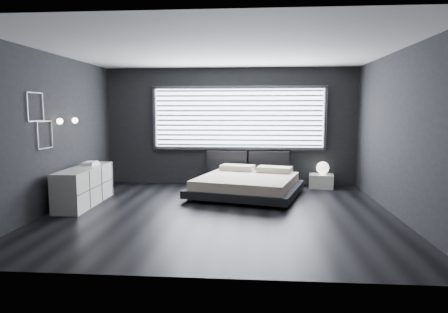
{
  "coord_description": "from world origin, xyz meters",
  "views": [
    {
      "loc": [
        0.61,
        -6.83,
        1.8
      ],
      "look_at": [
        0.0,
        0.85,
        0.9
      ],
      "focal_mm": 32.0,
      "sensor_mm": 36.0,
      "label": 1
    }
  ],
  "objects": [
    {
      "name": "headboard",
      "position": [
        0.43,
        2.64,
        0.57
      ],
      "size": [
        1.96,
        0.16,
        0.52
      ],
      "color": "black",
      "rests_on": "ground"
    },
    {
      "name": "book_stack",
      "position": [
        -2.67,
        0.8,
        0.74
      ],
      "size": [
        0.29,
        0.36,
        0.07
      ],
      "color": "white",
      "rests_on": "dresser"
    },
    {
      "name": "window",
      "position": [
        0.2,
        2.7,
        1.61
      ],
      "size": [
        4.14,
        0.09,
        1.52
      ],
      "color": "white",
      "rests_on": "ground"
    },
    {
      "name": "dresser",
      "position": [
        -2.65,
        0.44,
        0.36
      ],
      "size": [
        0.53,
        1.79,
        0.71
      ],
      "color": "silver",
      "rests_on": "ground"
    },
    {
      "name": "sconce_far",
      "position": [
        -2.88,
        0.65,
        1.6
      ],
      "size": [
        0.18,
        0.11,
        0.11
      ],
      "color": "silver",
      "rests_on": "ground"
    },
    {
      "name": "wall_art_upper",
      "position": [
        -2.98,
        -0.55,
        1.85
      ],
      "size": [
        0.01,
        0.48,
        0.48
      ],
      "color": "#47474C",
      "rests_on": "ground"
    },
    {
      "name": "nightstand",
      "position": [
        2.14,
        2.45,
        0.16
      ],
      "size": [
        0.61,
        0.54,
        0.32
      ],
      "primitive_type": "cube",
      "rotation": [
        0.0,
        0.0,
        -0.16
      ],
      "color": "silver",
      "rests_on": "ground"
    },
    {
      "name": "sconce_near",
      "position": [
        -2.88,
        0.05,
        1.6
      ],
      "size": [
        0.18,
        0.11,
        0.11
      ],
      "color": "silver",
      "rests_on": "ground"
    },
    {
      "name": "orb_lamp",
      "position": [
        2.17,
        2.48,
        0.47
      ],
      "size": [
        0.29,
        0.29,
        0.29
      ],
      "primitive_type": "sphere",
      "color": "white",
      "rests_on": "nightstand"
    },
    {
      "name": "wall_art_lower",
      "position": [
        -2.98,
        -0.3,
        1.38
      ],
      "size": [
        0.01,
        0.48,
        0.48
      ],
      "color": "#47474C",
      "rests_on": "ground"
    },
    {
      "name": "room",
      "position": [
        0.0,
        0.0,
        1.4
      ],
      "size": [
        6.04,
        6.0,
        2.8
      ],
      "color": "black",
      "rests_on": "ground"
    },
    {
      "name": "bed",
      "position": [
        0.44,
        1.44,
        0.25
      ],
      "size": [
        2.55,
        2.48,
        0.55
      ],
      "color": "black",
      "rests_on": "ground"
    }
  ]
}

